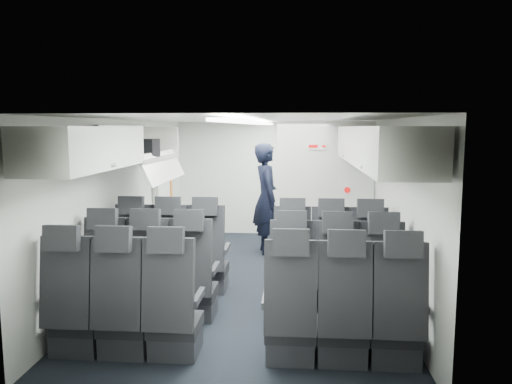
# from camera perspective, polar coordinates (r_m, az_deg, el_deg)

# --- Properties ---
(cabin_shell) EXTENTS (3.41, 6.01, 2.16)m
(cabin_shell) POSITION_cam_1_polar(r_m,az_deg,el_deg) (6.60, -0.28, -0.67)
(cabin_shell) COLOR black
(cabin_shell) RESTS_ON ground
(seat_row_front) EXTENTS (3.33, 0.56, 1.24)m
(seat_row_front) POSITION_cam_1_polar(r_m,az_deg,el_deg) (6.22, -0.70, -7.95)
(seat_row_front) COLOR black
(seat_row_front) RESTS_ON cabin_shell
(seat_row_mid) EXTENTS (3.33, 0.56, 1.24)m
(seat_row_mid) POSITION_cam_1_polar(r_m,az_deg,el_deg) (5.36, -1.60, -10.48)
(seat_row_mid) COLOR black
(seat_row_mid) RESTS_ON cabin_shell
(seat_row_rear) EXTENTS (3.33, 0.56, 1.24)m
(seat_row_rear) POSITION_cam_1_polar(r_m,az_deg,el_deg) (4.52, -2.86, -13.97)
(seat_row_rear) COLOR black
(seat_row_rear) RESTS_ON cabin_shell
(overhead_bin_left_rear) EXTENTS (0.53, 1.80, 0.40)m
(overhead_bin_left_rear) POSITION_cam_1_polar(r_m,az_deg,el_deg) (4.92, -18.90, 4.78)
(overhead_bin_left_rear) COLOR silver
(overhead_bin_left_rear) RESTS_ON cabin_shell
(overhead_bin_left_front_open) EXTENTS (0.64, 1.70, 0.72)m
(overhead_bin_left_front_open) POSITION_cam_1_polar(r_m,az_deg,el_deg) (6.58, -13.13, 4.48)
(overhead_bin_left_front_open) COLOR #9E9E93
(overhead_bin_left_front_open) RESTS_ON cabin_shell
(overhead_bin_right_rear) EXTENTS (0.53, 1.80, 0.40)m
(overhead_bin_right_rear) POSITION_cam_1_polar(r_m,az_deg,el_deg) (4.59, 15.25, 4.76)
(overhead_bin_right_rear) COLOR silver
(overhead_bin_right_rear) RESTS_ON cabin_shell
(overhead_bin_right_front) EXTENTS (0.53, 1.70, 0.40)m
(overhead_bin_right_front) POSITION_cam_1_polar(r_m,az_deg,el_deg) (6.32, 12.33, 5.50)
(overhead_bin_right_front) COLOR silver
(overhead_bin_right_front) RESTS_ON cabin_shell
(bulkhead_partition) EXTENTS (1.40, 0.15, 2.13)m
(bulkhead_partition) POSITION_cam_1_polar(r_m,az_deg,el_deg) (7.39, 7.85, -0.25)
(bulkhead_partition) COLOR silver
(bulkhead_partition) RESTS_ON cabin_shell
(galley_unit) EXTENTS (0.85, 0.52, 1.90)m
(galley_unit) POSITION_cam_1_polar(r_m,az_deg,el_deg) (9.30, 6.99, 0.56)
(galley_unit) COLOR #939399
(galley_unit) RESTS_ON cabin_shell
(boarding_door) EXTENTS (0.12, 1.27, 1.86)m
(boarding_door) POSITION_cam_1_polar(r_m,az_deg,el_deg) (8.42, -10.54, -0.19)
(boarding_door) COLOR silver
(boarding_door) RESTS_ON cabin_shell
(flight_attendant) EXTENTS (0.57, 0.74, 1.80)m
(flight_attendant) POSITION_cam_1_polar(r_m,az_deg,el_deg) (8.14, 1.21, -0.73)
(flight_attendant) COLOR black
(flight_attendant) RESTS_ON ground
(carry_on_bag) EXTENTS (0.42, 0.31, 0.24)m
(carry_on_bag) POSITION_cam_1_polar(r_m,az_deg,el_deg) (6.45, -13.02, 4.85)
(carry_on_bag) COLOR black
(carry_on_bag) RESTS_ON overhead_bin_left_front_open
(papers) EXTENTS (0.19, 0.04, 0.13)m
(papers) POSITION_cam_1_polar(r_m,az_deg,el_deg) (8.07, 2.53, -0.13)
(papers) COLOR white
(papers) RESTS_ON flight_attendant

